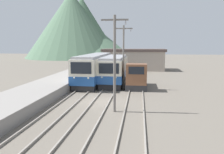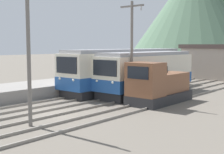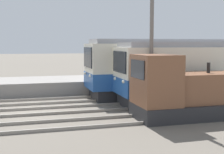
{
  "view_description": "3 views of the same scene",
  "coord_description": "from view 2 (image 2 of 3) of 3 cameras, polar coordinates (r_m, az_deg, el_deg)",
  "views": [
    {
      "loc": [
        3.58,
        -19.03,
        5.1
      ],
      "look_at": [
        0.56,
        4.42,
        1.59
      ],
      "focal_mm": 35.0,
      "sensor_mm": 36.0,
      "label": 1
    },
    {
      "loc": [
        15.17,
        -12.11,
        4.18
      ],
      "look_at": [
        -0.13,
        5.64,
        1.75
      ],
      "focal_mm": 50.0,
      "sensor_mm": 36.0,
      "label": 2
    },
    {
      "loc": [
        16.27,
        -0.52,
        3.47
      ],
      "look_at": [
        -0.32,
        4.17,
        1.65
      ],
      "focal_mm": 50.0,
      "sensor_mm": 36.0,
      "label": 3
    }
  ],
  "objects": [
    {
      "name": "mountain_backdrop",
      "position": [
        88.4,
        16.28,
        10.12
      ],
      "size": [
        43.74,
        44.42,
        25.55
      ],
      "color": "#517056",
      "rests_on": "ground"
    },
    {
      "name": "commuter_train_center",
      "position": [
        26.68,
        6.43,
        0.47
      ],
      "size": [
        2.84,
        10.88,
        3.58
      ],
      "color": "#28282B",
      "rests_on": "ground"
    },
    {
      "name": "catenary_mast_near",
      "position": [
        16.3,
        -15.01,
        4.86
      ],
      "size": [
        2.0,
        0.2,
        7.23
      ],
      "color": "slate",
      "rests_on": "ground"
    },
    {
      "name": "track_center",
      "position": [
        19.69,
        -10.1,
        -6.23
      ],
      "size": [
        1.54,
        60.0,
        0.14
      ],
      "color": "gray",
      "rests_on": "ground"
    },
    {
      "name": "ground_plane",
      "position": [
        19.86,
        -10.46,
        -6.34
      ],
      "size": [
        200.0,
        200.0,
        0.0
      ],
      "primitive_type": "plane",
      "color": "#665E54"
    },
    {
      "name": "platform_left",
      "position": [
        24.88,
        -19.56,
        -2.96
      ],
      "size": [
        4.5,
        54.0,
        0.98
      ],
      "primitive_type": "cube",
      "color": "gray",
      "rests_on": "ground"
    },
    {
      "name": "commuter_train_left",
      "position": [
        29.02,
        2.85,
        1.11
      ],
      "size": [
        2.84,
        14.99,
        3.78
      ],
      "color": "#28282B",
      "rests_on": "ground"
    },
    {
      "name": "shunting_locomotive",
      "position": [
        22.58,
        8.36,
        -1.72
      ],
      "size": [
        2.4,
        5.51,
        3.0
      ],
      "color": "#28282B",
      "rests_on": "ground"
    },
    {
      "name": "track_right",
      "position": [
        17.52,
        -3.83,
        -7.67
      ],
      "size": [
        1.54,
        60.0,
        0.14
      ],
      "color": "gray",
      "rests_on": "ground"
    },
    {
      "name": "track_left",
      "position": [
        21.89,
        -14.75,
        -5.1
      ],
      "size": [
        1.54,
        60.0,
        0.14
      ],
      "color": "gray",
      "rests_on": "ground"
    },
    {
      "name": "catenary_mast_mid",
      "position": [
        22.3,
        3.63,
        5.28
      ],
      "size": [
        2.0,
        0.2,
        7.23
      ],
      "color": "slate",
      "rests_on": "ground"
    }
  ]
}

